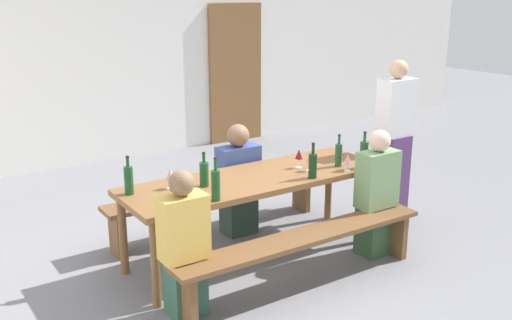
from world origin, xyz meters
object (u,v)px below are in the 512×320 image
Objects in this scene: wine_bottle_5 at (129,180)px; wine_glass_2 at (170,175)px; wine_glass_1 at (348,160)px; standing_host at (394,146)px; wine_bottle_2 at (339,154)px; tasting_table at (256,185)px; seated_guest_near_1 at (376,196)px; wine_bottle_0 at (204,174)px; seated_guest_near_0 at (184,248)px; wooden_door at (236,74)px; bench_far at (217,196)px; wine_bottle_4 at (313,165)px; wine_bottle_3 at (216,184)px; wine_glass_3 at (309,159)px; seated_guest_far_0 at (238,182)px; wine_glass_0 at (299,155)px; wine_bottle_1 at (364,154)px; bench_near at (304,245)px.

wine_glass_2 is (0.33, -0.06, -0.00)m from wine_bottle_5.
wine_glass_1 is 0.09× the size of standing_host.
wine_bottle_5 is at bearing 169.87° from wine_bottle_2.
seated_guest_near_1 is at bearing -29.85° from tasting_table.
wine_bottle_0 is 2.12m from standing_host.
wine_glass_1 is 0.14× the size of seated_guest_near_0.
wine_bottle_5 is at bearing -5.15° from standing_host.
wine_glass_1 is at bearing -107.81° from wooden_door.
wooden_door is 4.01m from wine_bottle_2.
wine_glass_2 is at bearing -143.34° from bench_far.
wine_glass_1 is at bearing -52.34° from bench_far.
wine_glass_1 is at bearing -2.29° from wine_bottle_4.
wine_bottle_3 is 1.10× the size of wine_bottle_4.
wine_glass_3 is (1.07, 0.20, -0.02)m from wine_bottle_3.
seated_guest_far_0 reaches higher than wine_glass_1.
wine_glass_2 is (-1.56, 0.28, 0.01)m from wine_bottle_2.
wine_bottle_2 is 0.32m from wine_glass_3.
seated_guest_far_0 is at bearing 120.63° from wine_glass_0.
wine_bottle_5 is (-1.47, 0.48, 0.01)m from wine_bottle_4.
wine_glass_1 reaches higher than bench_far.
standing_host reaches higher than seated_guest_far_0.
wooden_door reaches higher than wine_glass_0.
wine_bottle_4 is 0.31m from wine_glass_0.
wine_bottle_4 is at bearing 1.50° from wine_bottle_3.
wine_glass_0 is 1.58m from seated_guest_near_0.
seated_guest_far_0 reaches higher than wine_glass_3.
wine_bottle_1 is 1.23m from seated_guest_far_0.
bench_far is at bearing 36.66° from wine_glass_2.
seated_guest_near_0 is (-0.98, -0.54, -0.15)m from tasting_table.
bench_near is 14.88× the size of wine_glass_1.
wine_glass_0 is 0.13m from wine_glass_3.
wine_glass_2 is at bearing -4.49° from standing_host.
standing_host is (2.11, -0.09, -0.06)m from wine_bottle_0.
seated_guest_near_0 is 1.02× the size of seated_guest_far_0.
wine_glass_0 is 0.44m from wine_glass_1.
bench_far is 1.49m from wine_bottle_1.
wine_bottle_5 is 0.19× the size of standing_host.
wine_bottle_2 is at bearing -5.72° from wine_glass_3.
wine_bottle_0 is at bearing 75.76° from wine_bottle_3.
seated_guest_near_1 is (0.16, -0.22, -0.31)m from wine_glass_1.
seated_guest_near_0 reaches higher than wine_glass_2.
seated_guest_near_0 is (-1.36, -0.24, -0.34)m from wine_bottle_4.
wine_glass_1 is at bearing -22.16° from tasting_table.
tasting_table is at bearing 157.84° from wine_glass_1.
seated_guest_near_0 is at bearing -151.27° from tasting_table.
wine_bottle_5 is (-3.13, -3.47, -0.18)m from wooden_door.
wine_bottle_1 is 0.40m from seated_guest_near_1.
wooden_door reaches higher than wine_bottle_4.
wooden_door is 4.13m from wine_bottle_1.
seated_guest_near_0 is at bearing 171.26° from bench_near.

